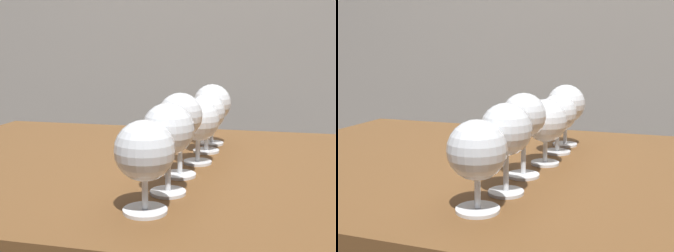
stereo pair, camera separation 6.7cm
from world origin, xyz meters
The scene contains 7 objects.
dining_table centered at (0.00, 0.00, 0.66)m, with size 1.13×0.78×0.78m.
wine_glass_chardonnay centered at (0.05, -0.26, 0.87)m, with size 0.09×0.09×0.13m.
wine_glass_pinot centered at (0.07, -0.18, 0.88)m, with size 0.08×0.08×0.15m.
wine_glass_port centered at (0.07, -0.08, 0.89)m, with size 0.08×0.08×0.15m.
wine_glass_merlot centered at (0.08, 0.01, 0.87)m, with size 0.08×0.08×0.13m.
wine_glass_rose centered at (0.09, 0.11, 0.87)m, with size 0.08×0.08×0.13m.
wine_glass_amber centered at (0.09, 0.19, 0.88)m, with size 0.09×0.09×0.15m.
Camera 1 is at (0.21, -0.82, 1.01)m, focal length 46.04 mm.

